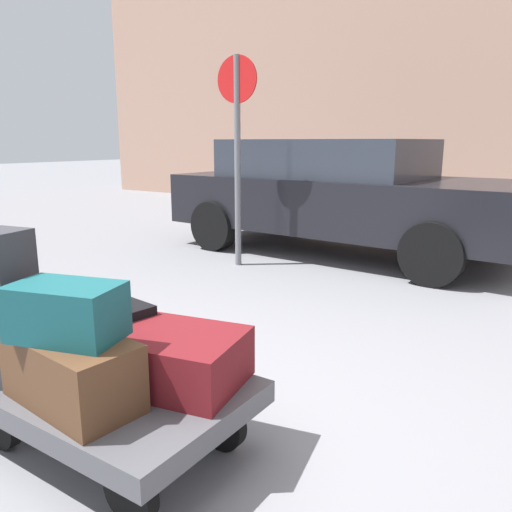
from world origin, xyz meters
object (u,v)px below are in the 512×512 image
at_px(duffel_bag_brown_front_right, 72,371).
at_px(suitcase_maroon_rear_left, 170,357).
at_px(duffel_bag_teal_topmost_pile, 67,312).
at_px(no_parking_sign, 237,139).
at_px(suitcase_black_stacked_top, 91,332).
at_px(luggage_cart, 110,394).
at_px(parked_car, 339,193).

bearing_deg(duffel_bag_brown_front_right, suitcase_maroon_rear_left, 66.56).
xyz_separation_m(duffel_bag_teal_topmost_pile, no_parking_sign, (-1.65, 3.46, 0.69)).
height_order(suitcase_black_stacked_top, duffel_bag_teal_topmost_pile, duffel_bag_teal_topmost_pile).
distance_m(luggage_cart, parked_car, 4.65).
height_order(duffel_bag_brown_front_right, duffel_bag_teal_topmost_pile, duffel_bag_teal_topmost_pile).
distance_m(suitcase_black_stacked_top, no_parking_sign, 3.54).
bearing_deg(duffel_bag_brown_front_right, luggage_cart, 106.37).
distance_m(suitcase_maroon_rear_left, duffel_bag_teal_topmost_pile, 0.50).
distance_m(duffel_bag_brown_front_right, suitcase_black_stacked_top, 0.44).
distance_m(suitcase_black_stacked_top, duffel_bag_teal_topmost_pile, 0.51).
xyz_separation_m(suitcase_maroon_rear_left, suitcase_black_stacked_top, (-0.49, -0.03, 0.02)).
height_order(duffel_bag_teal_topmost_pile, no_parking_sign, no_parking_sign).
relative_size(luggage_cart, parked_car, 0.29).
relative_size(suitcase_maroon_rear_left, suitcase_black_stacked_top, 1.27).
distance_m(parked_car, no_parking_sign, 1.59).
relative_size(duffel_bag_brown_front_right, no_parking_sign, 0.26).
bearing_deg(duffel_bag_teal_topmost_pile, no_parking_sign, 98.68).
height_order(suitcase_maroon_rear_left, no_parking_sign, no_parking_sign).
bearing_deg(duffel_bag_brown_front_right, duffel_bag_teal_topmost_pile, 5.51).
xyz_separation_m(duffel_bag_brown_front_right, parked_car, (-1.00, 4.74, 0.28)).
xyz_separation_m(duffel_bag_brown_front_right, suitcase_black_stacked_top, (-0.29, 0.33, -0.00)).
bearing_deg(duffel_bag_teal_topmost_pile, suitcase_black_stacked_top, 114.47).
xyz_separation_m(luggage_cart, suitcase_black_stacked_top, (-0.25, 0.11, 0.21)).
relative_size(luggage_cart, no_parking_sign, 0.55).
bearing_deg(suitcase_black_stacked_top, luggage_cart, -16.53).
height_order(luggage_cart, duffel_bag_brown_front_right, duffel_bag_brown_front_right).
bearing_deg(no_parking_sign, parked_car, 63.09).
distance_m(luggage_cart, duffel_bag_teal_topmost_pile, 0.52).
distance_m(duffel_bag_teal_topmost_pile, parked_car, 4.85).
bearing_deg(no_parking_sign, duffel_bag_brown_front_right, -64.48).
relative_size(luggage_cart, duffel_bag_teal_topmost_pile, 2.92).
bearing_deg(parked_car, luggage_cart, -78.06).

